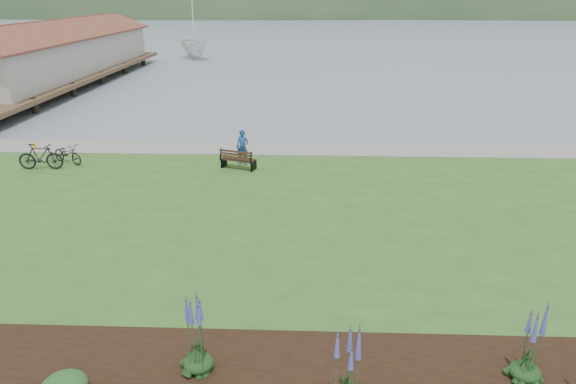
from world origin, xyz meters
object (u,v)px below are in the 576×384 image
park_bench (237,159)px  bicycle_a (68,153)px  person (242,144)px  sailboat (196,59)px

park_bench → bicycle_a: 7.73m
park_bench → bicycle_a: size_ratio=0.92×
bicycle_a → park_bench: bearing=-66.0°
person → bicycle_a: (-7.86, -0.16, -0.47)m
park_bench → sailboat: size_ratio=0.06×
sailboat → bicycle_a: bearing=-117.7°
person → bicycle_a: bearing=-168.2°
bicycle_a → sailboat: size_ratio=0.06×
bicycle_a → sailboat: (-2.98, 41.86, -0.85)m
person → sailboat: sailboat is taller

